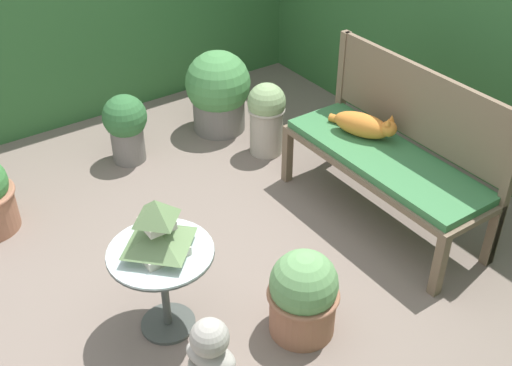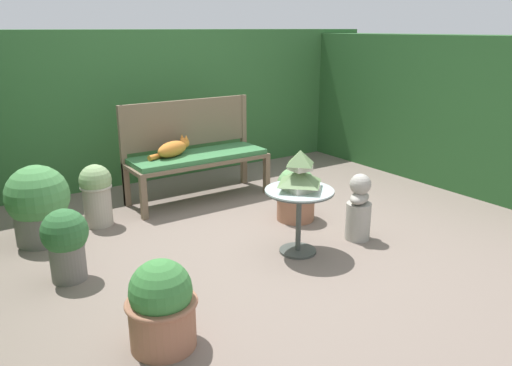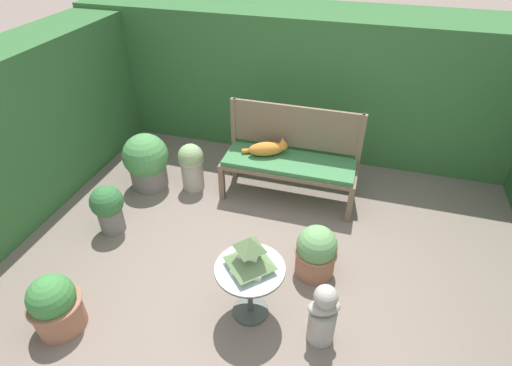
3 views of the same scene
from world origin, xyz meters
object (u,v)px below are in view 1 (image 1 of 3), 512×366
Objects in this scene: potted_plant_bench_right at (126,125)px; potted_plant_patio_mid at (303,295)px; potted_plant_table_near at (218,91)px; garden_bench at (385,164)px; pagoda_birdhouse at (158,230)px; cat at (364,125)px; patio_table at (162,268)px; potted_plant_path_edge at (266,116)px.

potted_plant_bench_right reaches higher than potted_plant_patio_mid.
potted_plant_table_near reaches higher than potted_plant_patio_mid.
pagoda_birdhouse reaches higher than garden_bench.
cat is 0.94× the size of potted_plant_bench_right.
potted_plant_bench_right is at bearing -179.46° from potted_plant_patio_mid.
potted_plant_table_near is at bearing 140.45° from pagoda_birdhouse.
patio_table is 0.82× the size of potted_plant_table_near.
potted_plant_path_edge is (-1.65, 0.93, 0.06)m from potted_plant_patio_mid.
cat reaches higher than patio_table.
garden_bench is 2.68× the size of patio_table.
garden_bench is 2.75× the size of potted_plant_bench_right.
garden_bench is at bearing 115.16° from potted_plant_patio_mid.
potted_plant_path_edge is at bearing 61.48° from potted_plant_bench_right.
cat is 0.97× the size of potted_plant_patio_mid.
potted_plant_patio_mid is at bearing -29.50° from potted_plant_path_edge.
patio_table reaches higher than potted_plant_patio_mid.
pagoda_birdhouse is at bearing -90.00° from patio_table.
cat reaches higher than potted_plant_table_near.
potted_plant_patio_mid is 1.90m from potted_plant_path_edge.
garden_bench is 2.21× the size of potted_plant_table_near.
potted_plant_table_near is 0.54m from potted_plant_path_edge.
cat is 1.75m from pagoda_birdhouse.
potted_plant_patio_mid is (0.45, 0.61, -0.43)m from pagoda_birdhouse.
garden_bench is 4.63× the size of pagoda_birdhouse.
pagoda_birdhouse is at bearing -39.55° from potted_plant_table_near.
cat is 1.57× the size of pagoda_birdhouse.
pagoda_birdhouse is 0.62× the size of potted_plant_patio_mid.
potted_plant_table_near is at bearing 140.45° from patio_table.
pagoda_birdhouse reaches higher than potted_plant_table_near.
potted_plant_path_edge is (-1.20, 1.54, -0.11)m from patio_table.
cat is (-0.27, 0.04, 0.15)m from garden_bench.
garden_bench is 0.31m from cat.
potted_plant_bench_right is at bearing -118.52° from potted_plant_path_edge.
garden_bench is 2.00m from potted_plant_bench_right.
pagoda_birdhouse is 1.85m from potted_plant_bench_right.
potted_plant_table_near is (-1.68, -0.24, -0.10)m from garden_bench.
potted_plant_bench_right is 2.17m from potted_plant_patio_mid.
potted_plant_table_near reaches higher than potted_plant_path_edge.
cat is at bearing 38.95° from potted_plant_bench_right.
potted_plant_table_near reaches higher than potted_plant_bench_right.
potted_plant_table_near is 0.85m from potted_plant_bench_right.
potted_plant_path_edge reaches higher than potted_plant_bench_right.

